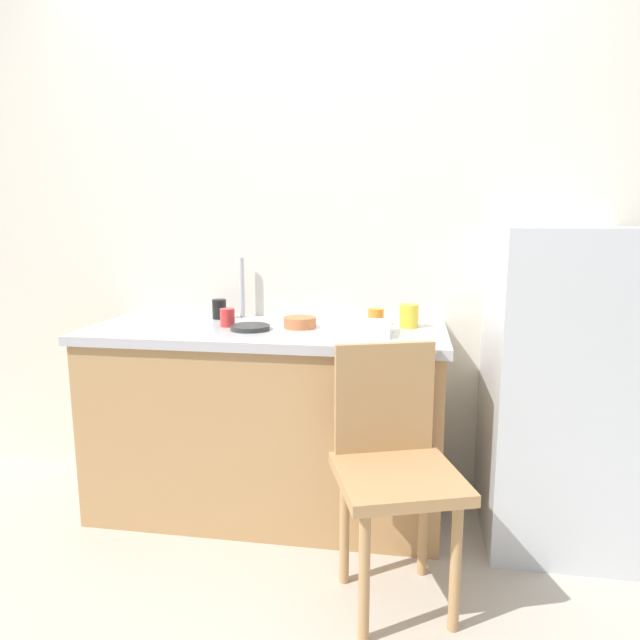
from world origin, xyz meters
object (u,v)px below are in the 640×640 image
chair (393,462)px  hotplate (250,327)px  cup_yellow (409,316)px  cup_black (219,309)px  cup_red (227,318)px  refrigerator (556,386)px  cup_orange (376,317)px  terracotta_bowl (300,322)px  dish_tray (357,328)px

chair → hotplate: bearing=125.0°
cup_yellow → cup_black: 0.90m
chair → cup_red: bearing=126.5°
refrigerator → cup_yellow: refrigerator is taller
refrigerator → cup_orange: (-0.75, 0.15, 0.24)m
terracotta_bowl → hotplate: (-0.20, -0.08, -0.01)m
refrigerator → terracotta_bowl: bearing=178.2°
cup_yellow → cup_orange: (-0.15, 0.04, -0.01)m
cup_black → refrigerator: bearing=-7.4°
terracotta_bowl → cup_red: 0.32m
dish_tray → cup_yellow: bearing=39.7°
hotplate → cup_orange: 0.57m
refrigerator → chair: size_ratio=1.45×
terracotta_bowl → dish_tray: bearing=-19.3°
dish_tray → terracotta_bowl: 0.28m
dish_tray → cup_black: 0.73m
terracotta_bowl → cup_orange: cup_orange is taller
cup_yellow → cup_red: (-0.80, -0.11, -0.01)m
dish_tray → chair: bearing=-69.4°
terracotta_bowl → cup_red: cup_red is taller
refrigerator → cup_yellow: bearing=168.9°
hotplate → cup_red: size_ratio=2.13×
dish_tray → cup_red: (-0.58, 0.07, 0.01)m
cup_black → cup_red: cup_black is taller
terracotta_bowl → cup_orange: bearing=20.3°
cup_black → cup_red: bearing=-61.2°
terracotta_bowl → cup_orange: size_ratio=1.92×
chair → cup_yellow: size_ratio=8.71×
chair → cup_orange: 0.78m
dish_tray → cup_red: bearing=173.2°
chair → cup_black: size_ratio=9.59×
cup_orange → hotplate: bearing=-159.0°
refrigerator → cup_black: refrigerator is taller
hotplate → cup_orange: size_ratio=2.30×
hotplate → cup_black: size_ratio=1.83×
cup_black → cup_orange: bearing=-3.2°
dish_tray → cup_orange: size_ratio=3.79×
chair → refrigerator: bearing=20.1°
refrigerator → cup_red: size_ratio=16.18×
refrigerator → hotplate: (-1.28, -0.05, 0.22)m
cup_yellow → cup_red: bearing=-172.4°
refrigerator → cup_yellow: size_ratio=12.62×
refrigerator → terracotta_bowl: 1.10m
cup_orange → dish_tray: bearing=-106.9°
dish_tray → cup_yellow: cup_yellow is taller
chair → dish_tray: (-0.17, 0.46, 0.38)m
terracotta_bowl → hotplate: size_ratio=0.84×
chair → terracotta_bowl: bearing=109.6°
dish_tray → cup_yellow: (0.21, 0.18, 0.03)m
cup_yellow → cup_orange: 0.15m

